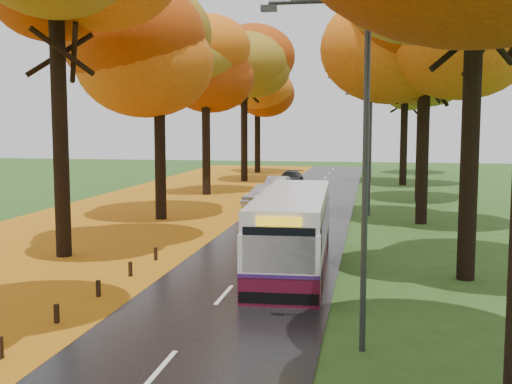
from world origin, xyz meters
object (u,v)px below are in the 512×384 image
(streetlamp_far, at_px, (368,128))
(bus, at_px, (293,228))
(car_white, at_px, (266,194))
(streetlamp_near, at_px, (354,146))
(car_silver, at_px, (277,186))
(streetlamp_mid, at_px, (366,132))
(car_dark, at_px, (290,178))

(streetlamp_far, bearing_deg, bus, -93.74)
(bus, distance_m, car_white, 17.50)
(streetlamp_near, bearing_deg, car_silver, 101.58)
(bus, bearing_deg, car_white, 100.18)
(streetlamp_far, relative_size, car_white, 1.87)
(streetlamp_near, bearing_deg, streetlamp_far, 90.00)
(streetlamp_near, distance_m, streetlamp_mid, 22.00)
(streetlamp_far, height_order, car_silver, streetlamp_far)
(car_white, height_order, car_silver, car_white)
(car_silver, relative_size, car_dark, 1.00)
(bus, height_order, car_silver, bus)
(streetlamp_mid, height_order, car_white, streetlamp_mid)
(car_dark, bearing_deg, car_white, -84.18)
(streetlamp_far, bearing_deg, car_white, -108.14)
(car_silver, bearing_deg, car_white, -85.08)
(streetlamp_mid, relative_size, car_white, 1.87)
(streetlamp_near, relative_size, streetlamp_mid, 1.00)
(streetlamp_mid, distance_m, car_white, 7.97)
(car_white, bearing_deg, streetlamp_mid, -9.77)
(bus, bearing_deg, streetlamp_far, 83.78)
(streetlamp_near, relative_size, streetlamp_far, 1.00)
(streetlamp_far, distance_m, car_silver, 15.23)
(car_white, bearing_deg, streetlamp_far, 88.87)
(bus, bearing_deg, car_silver, 97.40)
(car_silver, bearing_deg, streetlamp_far, 68.39)
(streetlamp_far, relative_size, car_silver, 1.96)
(bus, height_order, car_dark, bus)
(streetlamp_near, xyz_separation_m, car_silver, (-6.30, 30.72, -4.00))
(streetlamp_far, relative_size, car_dark, 1.97)
(streetlamp_mid, bearing_deg, car_white, 153.23)
(streetlamp_far, distance_m, car_dark, 9.46)
(car_silver, bearing_deg, bus, -76.36)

